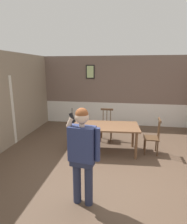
% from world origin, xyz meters
% --- Properties ---
extents(ground_plane, '(7.95, 7.95, 0.00)m').
position_xyz_m(ground_plane, '(0.00, 0.00, 0.00)').
color(ground_plane, brown).
extents(room_back_partition, '(6.22, 0.17, 2.78)m').
position_xyz_m(room_back_partition, '(-0.00, 3.62, 1.34)').
color(room_back_partition, '#756056').
rests_on(room_back_partition, ground_plane).
extents(dining_table, '(1.88, 1.09, 0.76)m').
position_xyz_m(dining_table, '(-0.21, 0.88, 0.68)').
color(dining_table, brown).
rests_on(dining_table, ground_plane).
extents(chair_near_window, '(0.41, 0.41, 1.02)m').
position_xyz_m(chair_near_window, '(-0.26, 1.75, 0.47)').
color(chair_near_window, '#513823').
rests_on(chair_near_window, ground_plane).
extents(chair_by_doorway, '(0.41, 0.41, 0.99)m').
position_xyz_m(chair_by_doorway, '(1.09, 0.97, 0.47)').
color(chair_by_doorway, '#513823').
rests_on(chair_by_doorway, ground_plane).
extents(person_figure, '(0.59, 0.29, 1.71)m').
position_xyz_m(person_figure, '(-0.35, -1.28, 0.99)').
color(person_figure, '#282E49').
rests_on(person_figure, ground_plane).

